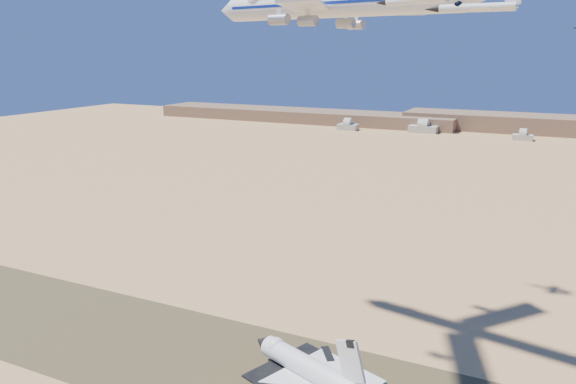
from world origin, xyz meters
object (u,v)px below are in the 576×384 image
at_px(chase_jet_b, 475,7).
at_px(chase_jet_d, 435,7).
at_px(shuttle, 310,371).
at_px(carrier_747, 327,5).
at_px(chase_jet_a, 415,0).

relative_size(chase_jet_b, chase_jet_d, 0.88).
height_order(shuttle, chase_jet_d, chase_jet_d).
bearing_deg(chase_jet_d, carrier_747, -103.56).
distance_m(shuttle, chase_jet_d, 122.33).
distance_m(carrier_747, chase_jet_a, 52.72).
xyz_separation_m(chase_jet_a, chase_jet_b, (13.91, -20.50, -3.03)).
height_order(chase_jet_a, chase_jet_d, chase_jet_d).
bearing_deg(chase_jet_a, carrier_747, 149.59).
distance_m(shuttle, carrier_747, 98.33).
relative_size(shuttle, chase_jet_d, 2.62).
bearing_deg(chase_jet_b, chase_jet_d, 107.20).
height_order(carrier_747, chase_jet_b, carrier_747).
bearing_deg(carrier_747, shuttle, -61.95).
xyz_separation_m(shuttle, chase_jet_b, (38.29, -29.54, 86.83)).
distance_m(carrier_747, chase_jet_d, 49.97).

